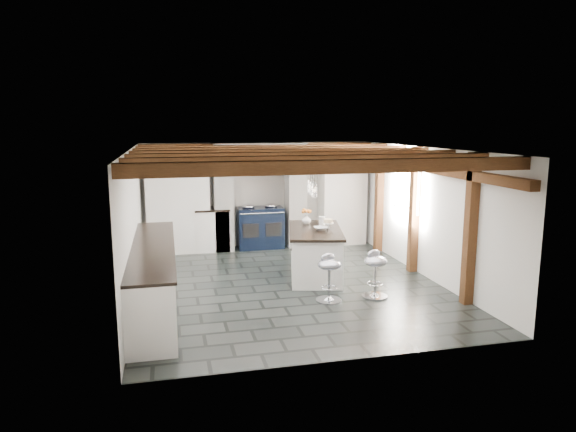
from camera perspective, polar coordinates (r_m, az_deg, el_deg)
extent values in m
plane|color=black|center=(8.89, -0.04, -7.47)|extent=(6.00, 6.00, 0.00)
plane|color=silver|center=(11.52, -3.45, 2.45)|extent=(5.00, 0.00, 5.00)
plane|color=silver|center=(8.41, -16.86, -0.85)|extent=(0.00, 6.00, 6.00)
plane|color=silver|center=(9.49, 14.82, 0.47)|extent=(0.00, 6.00, 6.00)
plane|color=white|center=(8.48, -0.04, 7.51)|extent=(6.00, 6.00, 0.00)
cube|color=white|center=(11.14, -7.23, 1.09)|extent=(0.40, 0.60, 1.90)
cube|color=white|center=(11.42, 0.77, 1.39)|extent=(0.40, 0.60, 1.90)
cube|color=brown|center=(11.14, -3.23, 6.53)|extent=(2.10, 0.65, 0.18)
cube|color=white|center=(11.13, -3.24, 7.33)|extent=(2.00, 0.60, 0.31)
cube|color=black|center=(10.82, -2.94, 6.75)|extent=(1.00, 0.03, 0.22)
cube|color=silver|center=(10.81, -2.92, 6.74)|extent=(0.90, 0.01, 0.14)
cube|color=white|center=(11.08, -12.13, 1.15)|extent=(1.30, 0.58, 2.00)
cube|color=white|center=(11.72, 6.00, 1.81)|extent=(1.00, 0.58, 2.00)
cube|color=white|center=(7.98, -14.69, -6.58)|extent=(0.60, 3.80, 0.88)
cube|color=black|center=(7.86, -14.84, -3.37)|extent=(0.64, 3.80, 0.04)
cube|color=white|center=(11.21, -8.45, -1.54)|extent=(0.70, 0.60, 0.88)
cube|color=black|center=(11.13, -8.51, 0.78)|extent=(0.74, 0.64, 0.04)
cube|color=brown|center=(9.36, 14.61, 5.28)|extent=(0.15, 5.80, 0.14)
plane|color=white|center=(9.95, 13.21, 3.30)|extent=(0.00, 0.90, 0.90)
cube|color=brown|center=(5.99, 5.68, 5.48)|extent=(5.00, 0.16, 0.16)
cube|color=brown|center=(6.81, 3.31, 6.08)|extent=(5.00, 0.16, 0.16)
cube|color=brown|center=(7.65, 1.46, 6.54)|extent=(5.00, 0.16, 0.16)
cube|color=brown|center=(8.49, -0.04, 6.90)|extent=(5.00, 0.16, 0.16)
cube|color=brown|center=(9.33, -1.26, 7.20)|extent=(5.00, 0.16, 0.16)
cube|color=brown|center=(10.18, -2.29, 7.44)|extent=(5.00, 0.16, 0.16)
cube|color=brown|center=(11.03, -3.15, 7.64)|extent=(5.00, 0.16, 0.16)
cube|color=brown|center=(8.10, 19.61, -1.42)|extent=(0.15, 0.15, 2.30)
cube|color=brown|center=(9.63, 13.84, 0.65)|extent=(0.15, 0.15, 2.30)
cube|color=brown|center=(11.06, 10.10, 1.99)|extent=(0.15, 0.15, 2.30)
cylinder|color=black|center=(8.57, 2.98, 5.04)|extent=(0.01, 0.01, 0.56)
cylinder|color=white|center=(8.61, 2.96, 2.86)|extent=(0.09, 0.09, 0.22)
cylinder|color=black|center=(8.87, 2.75, 5.22)|extent=(0.01, 0.01, 0.56)
cylinder|color=white|center=(8.91, 2.73, 3.11)|extent=(0.09, 0.09, 0.22)
cylinder|color=black|center=(9.17, 2.53, 5.38)|extent=(0.01, 0.01, 0.56)
cylinder|color=white|center=(9.21, 2.52, 3.34)|extent=(0.09, 0.09, 0.22)
cube|color=black|center=(11.32, -3.14, -1.27)|extent=(1.00, 0.60, 0.90)
ellipsoid|color=silver|center=(11.20, -4.42, 1.08)|extent=(0.28, 0.28, 0.11)
ellipsoid|color=silver|center=(11.28, -1.91, 1.17)|extent=(0.28, 0.28, 0.11)
cylinder|color=silver|center=(10.95, -2.86, 0.30)|extent=(0.95, 0.03, 0.03)
cube|color=black|center=(10.99, -4.15, -1.63)|extent=(0.35, 0.02, 0.30)
cube|color=black|center=(11.08, -1.59, -1.52)|extent=(0.35, 0.02, 0.30)
cube|color=white|center=(9.20, 3.02, -4.23)|extent=(1.19, 1.81, 0.82)
cube|color=black|center=(9.11, 3.04, -1.60)|extent=(1.28, 1.90, 0.05)
imported|color=white|center=(9.53, 2.06, -0.38)|extent=(0.20, 0.20, 0.18)
ellipsoid|color=orange|center=(9.51, 2.07, 0.48)|extent=(0.19, 0.19, 0.11)
cylinder|color=white|center=(9.41, 3.79, -0.56)|extent=(0.11, 0.11, 0.17)
imported|color=white|center=(9.01, 3.67, -1.39)|extent=(0.29, 0.29, 0.06)
cylinder|color=white|center=(9.15, 4.48, -1.11)|extent=(0.05, 0.05, 0.09)
cylinder|color=white|center=(9.14, 4.48, -0.78)|extent=(0.20, 0.20, 0.01)
cylinder|color=beige|center=(9.13, 4.49, -0.54)|extent=(0.16, 0.16, 0.06)
cylinder|color=silver|center=(8.31, 9.60, -8.78)|extent=(0.40, 0.40, 0.03)
cone|color=silver|center=(8.30, 9.61, -8.51)|extent=(0.18, 0.18, 0.07)
cylinder|color=silver|center=(8.23, 9.66, -6.88)|extent=(0.05, 0.05, 0.51)
torus|color=silver|center=(8.25, 9.64, -7.43)|extent=(0.26, 0.26, 0.02)
ellipsoid|color=#9C9DAA|center=(8.15, 9.72, -4.96)|extent=(0.48, 0.48, 0.17)
ellipsoid|color=#9C9DAA|center=(8.19, 9.28, -4.21)|extent=(0.28, 0.19, 0.14)
cylinder|color=silver|center=(8.05, 4.55, -9.31)|extent=(0.40, 0.40, 0.03)
cone|color=silver|center=(8.04, 4.55, -9.03)|extent=(0.18, 0.18, 0.07)
cylinder|color=silver|center=(7.96, 4.58, -7.36)|extent=(0.05, 0.05, 0.50)
torus|color=silver|center=(7.99, 4.57, -7.92)|extent=(0.26, 0.26, 0.02)
ellipsoid|color=#9C9DAA|center=(7.88, 4.61, -5.40)|extent=(0.46, 0.46, 0.16)
ellipsoid|color=#9C9DAA|center=(7.93, 4.22, -4.62)|extent=(0.27, 0.18, 0.14)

